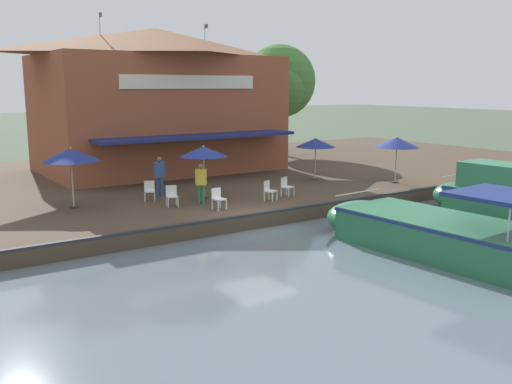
# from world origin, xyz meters

# --- Properties ---
(ground_plane) EXTENTS (220.00, 220.00, 0.00)m
(ground_plane) POSITION_xyz_m (0.00, 0.00, 0.00)
(ground_plane) COLOR #4C5B47
(quay_deck) EXTENTS (22.00, 56.00, 0.60)m
(quay_deck) POSITION_xyz_m (-11.00, 0.00, 0.30)
(quay_deck) COLOR #4C3D2D
(quay_deck) RESTS_ON ground
(quay_edge_fender) EXTENTS (0.20, 50.40, 0.10)m
(quay_edge_fender) POSITION_xyz_m (-0.10, 0.00, 0.65)
(quay_edge_fender) COLOR #2D2D33
(quay_edge_fender) RESTS_ON quay_deck
(waterfront_restaurant) EXTENTS (10.33, 13.48, 8.75)m
(waterfront_restaurant) POSITION_xyz_m (-13.49, 2.17, 4.71)
(waterfront_restaurant) COLOR brown
(waterfront_restaurant) RESTS_ON quay_deck
(patio_umbrella_back_row) EXTENTS (2.24, 2.24, 2.47)m
(patio_umbrella_back_row) POSITION_xyz_m (-5.34, -5.30, 2.76)
(patio_umbrella_back_row) COLOR #B7B7B7
(patio_umbrella_back_row) RESTS_ON quay_deck
(patio_umbrella_far_corner) EXTENTS (2.06, 2.06, 2.22)m
(patio_umbrella_far_corner) POSITION_xyz_m (-5.39, 7.37, 2.54)
(patio_umbrella_far_corner) COLOR #B7B7B7
(patio_umbrella_far_corner) RESTS_ON quay_deck
(patio_umbrella_near_quay_edge) EXTENTS (2.04, 2.04, 2.34)m
(patio_umbrella_near_quay_edge) POSITION_xyz_m (-4.00, -0.03, 2.68)
(patio_umbrella_near_quay_edge) COLOR #B7B7B7
(patio_umbrella_near_quay_edge) RESTS_ON quay_deck
(patio_umbrella_mid_patio_left) EXTENTS (2.24, 2.24, 2.36)m
(patio_umbrella_mid_patio_left) POSITION_xyz_m (-2.36, 10.16, 2.66)
(patio_umbrella_mid_patio_left) COLOR #B7B7B7
(patio_umbrella_mid_patio_left) RESTS_ON quay_deck
(cafe_chair_mid_patio) EXTENTS (0.59, 0.59, 0.85)m
(cafe_chair_mid_patio) POSITION_xyz_m (-2.14, 2.13, 1.08)
(cafe_chair_mid_patio) COLOR white
(cafe_chair_mid_patio) RESTS_ON quay_deck
(cafe_chair_facing_river) EXTENTS (0.58, 0.58, 0.85)m
(cafe_chair_facing_river) POSITION_xyz_m (-4.96, -2.16, 1.08)
(cafe_chair_facing_river) COLOR white
(cafe_chair_facing_river) RESTS_ON quay_deck
(cafe_chair_beside_entrance) EXTENTS (0.49, 0.49, 0.85)m
(cafe_chair_beside_entrance) POSITION_xyz_m (-1.83, -0.59, 1.08)
(cafe_chair_beside_entrance) COLOR white
(cafe_chair_beside_entrance) RESTS_ON quay_deck
(cafe_chair_under_first_umbrella) EXTENTS (0.55, 0.55, 0.85)m
(cafe_chair_under_first_umbrella) POSITION_xyz_m (-2.51, 3.32, 1.08)
(cafe_chair_under_first_umbrella) COLOR white
(cafe_chair_under_first_umbrella) RESTS_ON quay_deck
(cafe_chair_far_corner_seat) EXTENTS (0.54, 0.54, 0.85)m
(cafe_chair_far_corner_seat) POSITION_xyz_m (-3.39, -1.87, 1.08)
(cafe_chair_far_corner_seat) COLOR white
(cafe_chair_far_corner_seat) RESTS_ON quay_deck
(person_near_entrance) EXTENTS (0.50, 0.50, 1.76)m
(person_near_entrance) POSITION_xyz_m (-5.73, -1.31, 1.71)
(person_near_entrance) COLOR #2D5193
(person_near_entrance) RESTS_ON quay_deck
(person_at_quay_edge) EXTENTS (0.48, 0.48, 1.69)m
(person_at_quay_edge) POSITION_xyz_m (-3.14, -0.64, 1.66)
(person_at_quay_edge) COLOR #337547
(person_at_quay_edge) RESTS_ON quay_deck
(motorboat_second_along) EXTENTS (6.75, 2.75, 2.36)m
(motorboat_second_along) POSITION_xyz_m (3.83, 9.81, 0.92)
(motorboat_second_along) COLOR #287047
(motorboat_second_along) RESTS_ON river_water
(motorboat_nearest_quay) EXTENTS (8.76, 3.38, 2.29)m
(motorboat_nearest_quay) POSITION_xyz_m (5.47, 3.19, 0.74)
(motorboat_nearest_quay) COLOR #287047
(motorboat_nearest_quay) RESTS_ON river_water
(tree_downstream_bank) EXTENTS (5.40, 5.14, 7.75)m
(tree_downstream_bank) POSITION_xyz_m (-15.32, 12.25, 5.64)
(tree_downstream_bank) COLOR brown
(tree_downstream_bank) RESTS_ON quay_deck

